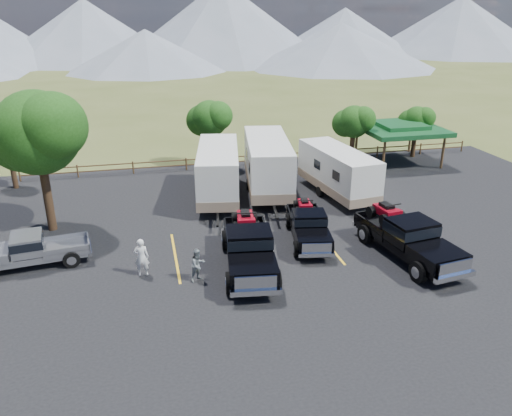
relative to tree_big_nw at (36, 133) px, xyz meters
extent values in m
plane|color=#455022|center=(12.55, -9.03, -5.60)|extent=(320.00, 320.00, 0.00)
cube|color=black|center=(12.55, -6.03, -5.58)|extent=(44.00, 34.00, 0.04)
cube|color=gold|center=(6.55, -5.03, -5.55)|extent=(0.12, 5.50, 0.01)
cube|color=gold|center=(10.55, -5.03, -5.55)|extent=(0.12, 5.50, 0.01)
cube|color=gold|center=(14.55, -5.03, -5.55)|extent=(0.12, 5.50, 0.01)
cube|color=gold|center=(18.55, -5.03, -5.55)|extent=(0.12, 5.50, 0.01)
cylinder|color=black|center=(0.05, -0.03, -3.36)|extent=(0.48, 0.48, 4.48)
sphere|color=#194210|center=(0.05, -0.03, 0.00)|extent=(4.48, 4.48, 4.48)
sphere|color=#194210|center=(1.01, -0.83, 0.48)|extent=(3.52, 3.52, 3.52)
sphere|color=#194210|center=(-0.85, 0.68, -0.32)|extent=(3.84, 3.84, 3.84)
cylinder|color=black|center=(21.55, 7.97, -4.20)|extent=(0.39, 0.39, 2.80)
sphere|color=#194210|center=(21.55, 7.97, -2.10)|extent=(2.52, 2.52, 2.52)
sphere|color=#194210|center=(22.09, 7.52, -1.83)|extent=(1.98, 1.98, 1.98)
sphere|color=#194210|center=(21.04, 8.37, -2.28)|extent=(2.16, 2.16, 2.16)
cylinder|color=black|center=(27.55, 8.97, -4.34)|extent=(0.38, 0.38, 2.52)
sphere|color=#194210|center=(27.55, 8.97, -2.45)|extent=(2.24, 2.24, 2.24)
sphere|color=#194210|center=(28.03, 8.57, -2.21)|extent=(1.76, 1.76, 1.76)
sphere|color=#194210|center=(27.10, 9.33, -2.61)|extent=(1.92, 1.92, 1.92)
cylinder|color=black|center=(10.55, 9.97, -4.06)|extent=(0.41, 0.41, 3.08)
sphere|color=#194210|center=(10.55, 9.97, -1.75)|extent=(2.80, 2.80, 2.80)
sphere|color=#194210|center=(11.15, 9.47, -1.45)|extent=(2.20, 2.20, 2.20)
sphere|color=#194210|center=(9.99, 10.41, -1.95)|extent=(2.40, 2.40, 2.40)
cylinder|color=black|center=(-3.45, 7.97, -4.48)|extent=(0.36, 0.36, 2.24)
sphere|color=#194210|center=(-3.45, 7.97, -2.80)|extent=(2.10, 2.10, 2.10)
sphere|color=#194210|center=(-3.00, 7.60, -2.57)|extent=(1.65, 1.65, 1.65)
sphere|color=#194210|center=(-3.87, 8.30, -2.95)|extent=(1.80, 1.80, 1.80)
cylinder|color=brown|center=(-3.45, 9.47, -5.10)|extent=(0.12, 0.12, 1.00)
cylinder|color=brown|center=(0.55, 9.47, -5.10)|extent=(0.12, 0.12, 1.00)
cylinder|color=brown|center=(4.55, 9.47, -5.10)|extent=(0.12, 0.12, 1.00)
cylinder|color=brown|center=(8.55, 9.47, -5.10)|extent=(0.12, 0.12, 1.00)
cylinder|color=brown|center=(12.55, 9.47, -5.10)|extent=(0.12, 0.12, 1.00)
cylinder|color=brown|center=(16.55, 9.47, -5.10)|extent=(0.12, 0.12, 1.00)
cylinder|color=brown|center=(20.55, 9.47, -5.10)|extent=(0.12, 0.12, 1.00)
cylinder|color=brown|center=(24.55, 9.47, -5.10)|extent=(0.12, 0.12, 1.00)
cylinder|color=brown|center=(28.55, 9.47, -5.10)|extent=(0.12, 0.12, 1.00)
cylinder|color=brown|center=(32.55, 9.47, -5.10)|extent=(0.12, 0.12, 1.00)
cube|color=brown|center=(14.55, 9.47, -5.15)|extent=(36.00, 0.06, 0.08)
cube|color=brown|center=(14.55, 9.47, -4.75)|extent=(36.00, 0.06, 0.08)
cylinder|color=brown|center=(23.05, 5.47, -4.30)|extent=(0.20, 0.20, 2.60)
cylinder|color=brown|center=(23.05, 10.47, -4.30)|extent=(0.20, 0.20, 2.60)
cylinder|color=brown|center=(28.05, 5.47, -4.30)|extent=(0.20, 0.20, 2.60)
cylinder|color=brown|center=(28.05, 10.47, -4.30)|extent=(0.20, 0.20, 2.60)
cube|color=#185528|center=(25.55, 7.97, -2.85)|extent=(6.20, 6.20, 0.35)
cube|color=#185528|center=(25.55, 7.97, -2.55)|extent=(3.50, 3.50, 0.35)
cone|color=slate|center=(-5.45, 102.97, 1.40)|extent=(44.00, 44.00, 14.00)
cone|color=slate|center=(26.55, 98.97, 3.40)|extent=(52.00, 52.00, 18.00)
cone|color=slate|center=(60.55, 104.97, 0.40)|extent=(40.00, 40.00, 12.00)
cone|color=slate|center=(92.55, 100.97, 1.90)|extent=(50.00, 50.00, 15.00)
cone|color=slate|center=(7.55, 77.97, -1.60)|extent=(32.00, 32.00, 8.00)
cone|color=slate|center=(47.55, 74.97, -1.10)|extent=(40.00, 40.00, 9.00)
cube|color=black|center=(9.92, -6.98, -4.86)|extent=(2.81, 6.50, 0.40)
cube|color=black|center=(9.65, -9.08, -4.45)|extent=(2.35, 2.24, 0.55)
cube|color=black|center=(9.90, -7.11, -4.07)|extent=(2.28, 1.97, 1.10)
cube|color=black|center=(9.90, -7.11, -3.90)|extent=(2.33, 2.04, 0.50)
cube|color=black|center=(10.17, -5.01, -4.56)|extent=(2.44, 2.90, 0.61)
cube|color=silver|center=(9.50, -10.20, -4.51)|extent=(1.76, 0.31, 0.61)
cube|color=silver|center=(9.50, -10.26, -4.93)|extent=(2.17, 0.47, 0.24)
cube|color=silver|center=(10.33, -3.70, -4.93)|extent=(2.17, 0.45, 0.24)
cylinder|color=black|center=(8.61, -9.01, -5.06)|extent=(0.45, 1.03, 0.99)
cylinder|color=black|center=(10.67, -9.28, -5.06)|extent=(0.45, 1.03, 0.99)
cylinder|color=black|center=(9.16, -4.68, -5.06)|extent=(0.45, 1.03, 0.99)
cylinder|color=black|center=(11.22, -4.94, -5.06)|extent=(0.45, 1.03, 0.99)
cube|color=maroon|center=(10.17, -5.01, -3.81)|extent=(0.95, 1.52, 0.39)
cube|color=black|center=(10.17, -5.01, -3.54)|extent=(0.54, 0.88, 0.20)
cube|color=maroon|center=(10.09, -5.61, -3.70)|extent=(0.92, 0.50, 0.24)
cylinder|color=black|center=(10.10, -5.50, -3.32)|extent=(0.99, 0.19, 0.07)
cylinder|color=black|center=(9.60, -5.55, -4.03)|extent=(0.36, 0.65, 0.62)
cylinder|color=black|center=(10.58, -5.67, -4.03)|extent=(0.36, 0.65, 0.62)
cylinder|color=black|center=(9.75, -4.34, -4.03)|extent=(0.36, 0.65, 0.62)
cylinder|color=black|center=(10.74, -4.47, -4.03)|extent=(0.36, 0.65, 0.62)
cube|color=black|center=(13.66, -4.71, -4.99)|extent=(2.54, 5.38, 0.33)
cube|color=black|center=(13.36, -6.43, -4.65)|extent=(2.00, 1.91, 0.45)
cube|color=black|center=(13.64, -4.82, -4.33)|extent=(1.93, 1.69, 0.91)
cube|color=black|center=(13.64, -4.82, -4.20)|extent=(1.97, 1.75, 0.41)
cube|color=black|center=(13.94, -3.10, -4.74)|extent=(2.09, 2.45, 0.50)
cube|color=silver|center=(13.20, -7.34, -4.69)|extent=(1.44, 0.32, 0.50)
cube|color=silver|center=(13.19, -7.39, -5.04)|extent=(1.78, 0.47, 0.20)
cube|color=silver|center=(14.13, -2.03, -5.04)|extent=(1.78, 0.45, 0.20)
cylinder|color=black|center=(12.51, -6.33, -5.15)|extent=(0.41, 0.85, 0.82)
cylinder|color=black|center=(14.19, -6.63, -5.15)|extent=(0.41, 0.85, 0.82)
cylinder|color=black|center=(13.13, -2.79, -5.15)|extent=(0.41, 0.85, 0.82)
cylinder|color=black|center=(14.81, -3.09, -5.15)|extent=(0.41, 0.85, 0.82)
cube|color=maroon|center=(13.94, -3.10, -4.12)|extent=(0.83, 1.27, 0.32)
cube|color=black|center=(13.94, -3.10, -3.90)|extent=(0.48, 0.73, 0.16)
cube|color=maroon|center=(13.86, -3.60, -4.03)|extent=(0.77, 0.44, 0.20)
cylinder|color=black|center=(13.87, -3.51, -3.72)|extent=(0.81, 0.20, 0.05)
cylinder|color=black|center=(13.46, -3.52, -4.30)|extent=(0.32, 0.54, 0.51)
cylinder|color=black|center=(14.26, -3.67, -4.30)|extent=(0.32, 0.54, 0.51)
cylinder|color=black|center=(13.63, -2.54, -4.30)|extent=(0.32, 0.54, 0.51)
cylinder|color=black|center=(14.43, -2.68, -4.30)|extent=(0.32, 0.54, 0.51)
cube|color=black|center=(17.87, -7.68, -4.85)|extent=(2.93, 6.58, 0.40)
cube|color=black|center=(18.17, -9.80, -4.44)|extent=(2.40, 2.29, 0.56)
cube|color=black|center=(17.89, -7.81, -4.05)|extent=(2.32, 2.02, 1.11)
cube|color=black|center=(17.89, -7.81, -3.89)|extent=(2.37, 2.09, 0.50)
cube|color=black|center=(17.59, -5.69, -4.55)|extent=(2.50, 2.95, 0.61)
cube|color=silver|center=(18.33, -10.92, -4.50)|extent=(1.78, 0.34, 0.61)
cube|color=silver|center=(18.34, -10.99, -4.92)|extent=(2.19, 0.51, 0.25)
cube|color=silver|center=(17.40, -4.37, -4.92)|extent=(2.19, 0.49, 0.25)
cylinder|color=black|center=(17.14, -10.01, -5.06)|extent=(0.47, 1.04, 1.00)
cylinder|color=black|center=(19.22, -9.71, -5.06)|extent=(0.47, 1.04, 1.00)
cylinder|color=black|center=(16.52, -5.64, -5.06)|extent=(0.47, 1.04, 1.00)
cylinder|color=black|center=(18.59, -5.35, -5.06)|extent=(0.47, 1.04, 1.00)
cube|color=maroon|center=(17.59, -5.69, -3.80)|extent=(0.98, 1.54, 0.39)
cube|color=black|center=(17.59, -5.69, -3.52)|extent=(0.56, 0.89, 0.20)
cube|color=maroon|center=(17.67, -6.30, -3.69)|extent=(0.94, 0.51, 0.25)
cylinder|color=black|center=(17.66, -6.19, -3.30)|extent=(1.00, 0.21, 0.07)
cylinder|color=black|center=(17.18, -6.37, -4.02)|extent=(0.37, 0.66, 0.62)
cylinder|color=black|center=(18.17, -6.23, -4.02)|extent=(0.37, 0.66, 0.62)
cylinder|color=black|center=(17.00, -5.16, -4.02)|extent=(0.37, 0.66, 0.62)
cylinder|color=black|center=(17.99, -5.02, -4.02)|extent=(0.37, 0.66, 0.62)
cube|color=white|center=(10.03, 2.79, -3.57)|extent=(3.81, 8.14, 2.82)
cube|color=gray|center=(10.03, 2.79, -4.67)|extent=(3.84, 8.18, 0.63)
cube|color=black|center=(8.44, 1.08, -3.29)|extent=(0.18, 0.93, 0.63)
cube|color=black|center=(10.94, 0.65, -3.29)|extent=(0.18, 0.93, 0.63)
cylinder|color=black|center=(8.92, 3.30, -5.19)|extent=(0.38, 0.76, 0.73)
cylinder|color=black|center=(11.24, 2.90, -5.19)|extent=(0.38, 0.76, 0.73)
cube|color=black|center=(9.19, -1.99, -5.03)|extent=(0.45, 1.87, 0.10)
cube|color=white|center=(13.46, 3.36, -3.44)|extent=(3.95, 8.68, 3.01)
cube|color=gray|center=(13.46, 3.36, -4.61)|extent=(3.98, 8.72, 0.67)
cube|color=black|center=(11.80, 1.51, -3.14)|extent=(0.18, 0.99, 0.67)
cube|color=black|center=(14.47, 1.09, -3.14)|extent=(0.18, 0.99, 0.67)
cylinder|color=black|center=(12.27, 3.89, -5.17)|extent=(0.40, 0.81, 0.78)
cylinder|color=black|center=(14.75, 3.50, -5.17)|extent=(0.40, 0.81, 0.78)
cube|color=black|center=(12.65, -1.76, -5.00)|extent=(0.45, 2.00, 0.11)
cube|color=white|center=(17.73, 1.46, -3.72)|extent=(3.23, 7.47, 2.60)
cube|color=gray|center=(17.73, 1.46, -4.74)|extent=(3.26, 7.51, 0.58)
cube|color=black|center=(16.80, -0.48, -3.46)|extent=(0.13, 0.86, 0.58)
cube|color=black|center=(19.12, -0.18, -3.46)|extent=(0.13, 0.86, 0.58)
cylinder|color=black|center=(16.61, 1.61, -5.22)|extent=(0.33, 0.70, 0.67)
cylinder|color=black|center=(18.77, 1.89, -5.22)|extent=(0.33, 0.70, 0.67)
cube|color=black|center=(18.31, -2.98, -5.07)|extent=(0.34, 1.74, 0.10)
cube|color=gray|center=(-0.25, -4.38, -4.99)|extent=(5.26, 2.30, 0.32)
cube|color=gray|center=(-0.36, -4.39, -4.35)|extent=(1.60, 1.85, 0.89)
cube|color=black|center=(-0.36, -4.39, -4.22)|extent=(1.66, 1.89, 0.40)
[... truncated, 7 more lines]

